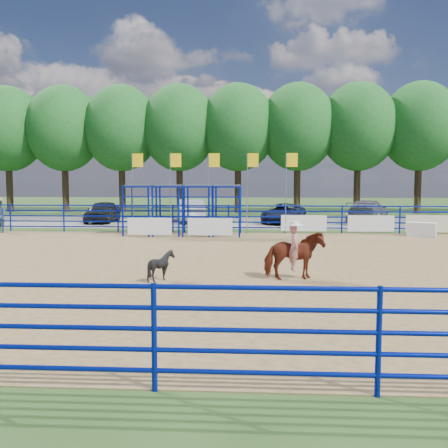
{
  "coord_description": "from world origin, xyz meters",
  "views": [
    {
      "loc": [
        1.34,
        -16.53,
        2.9
      ],
      "look_at": [
        0.3,
        1.0,
        1.3
      ],
      "focal_mm": 40.0,
      "sensor_mm": 36.0,
      "label": 1
    }
  ],
  "objects": [
    {
      "name": "car_d",
      "position": [
        8.76,
        16.33,
        0.76
      ],
      "size": [
        3.89,
        5.6,
        1.51
      ],
      "primitive_type": "imported",
      "rotation": [
        0.0,
        0.0,
        2.76
      ],
      "color": "slate",
      "rests_on": "gravel_strip"
    },
    {
      "name": "horse_and_rider",
      "position": [
        2.49,
        -2.38,
        0.84
      ],
      "size": [
        1.75,
        1.02,
        2.34
      ],
      "color": "maroon",
      "rests_on": "arena_dirt"
    },
    {
      "name": "car_c",
      "position": [
        3.3,
        16.02,
        0.65
      ],
      "size": [
        3.46,
        5.03,
        1.28
      ],
      "primitive_type": "imported",
      "rotation": [
        0.0,
        0.0,
        -0.32
      ],
      "color": "#151A36",
      "rests_on": "gravel_strip"
    },
    {
      "name": "car_b",
      "position": [
        -2.85,
        16.27,
        0.78
      ],
      "size": [
        2.49,
        4.88,
        1.53
      ],
      "primitive_type": "imported",
      "rotation": [
        0.0,
        0.0,
        3.34
      ],
      "color": "gray",
      "rests_on": "gravel_strip"
    },
    {
      "name": "car_a",
      "position": [
        -8.65,
        15.9,
        0.72
      ],
      "size": [
        1.76,
        4.2,
        1.42
      ],
      "primitive_type": "imported",
      "rotation": [
        0.0,
        0.0,
        0.02
      ],
      "color": "black",
      "rests_on": "gravel_strip"
    },
    {
      "name": "ground",
      "position": [
        0.0,
        0.0,
        0.0
      ],
      "size": [
        120.0,
        120.0,
        0.0
      ],
      "primitive_type": "plane",
      "color": "#355421",
      "rests_on": "ground"
    },
    {
      "name": "treeline",
      "position": [
        0.0,
        26.0,
        7.53
      ],
      "size": [
        56.4,
        6.4,
        11.24
      ],
      "color": "#3F2B19",
      "rests_on": "ground"
    },
    {
      "name": "calf",
      "position": [
        -1.26,
        -2.74,
        0.45
      ],
      "size": [
        0.89,
        0.82,
        0.86
      ],
      "primitive_type": "imported",
      "rotation": [
        0.0,
        0.0,
        1.74
      ],
      "color": "black",
      "rests_on": "arena_dirt"
    },
    {
      "name": "chute_assembly",
      "position": [
        -1.9,
        8.84,
        1.26
      ],
      "size": [
        19.32,
        2.41,
        4.2
      ],
      "color": "#061794",
      "rests_on": "ground"
    },
    {
      "name": "announcer_table",
      "position": [
        9.7,
        8.66,
        0.38
      ],
      "size": [
        1.48,
        1.1,
        0.71
      ],
      "primitive_type": "cube",
      "rotation": [
        0.0,
        0.0,
        -0.41
      ],
      "color": "white",
      "rests_on": "arena_dirt"
    },
    {
      "name": "gravel_strip",
      "position": [
        0.0,
        17.0,
        0.01
      ],
      "size": [
        40.0,
        10.0,
        0.01
      ],
      "primitive_type": "cube",
      "color": "gray",
      "rests_on": "ground"
    },
    {
      "name": "arena_dirt",
      "position": [
        0.0,
        0.0,
        0.01
      ],
      "size": [
        30.0,
        20.0,
        0.02
      ],
      "primitive_type": "cube",
      "color": "olive",
      "rests_on": "ground"
    },
    {
      "name": "perimeter_fence",
      "position": [
        0.0,
        0.0,
        0.75
      ],
      "size": [
        30.1,
        20.1,
        1.5
      ],
      "color": "#061794",
      "rests_on": "ground"
    }
  ]
}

